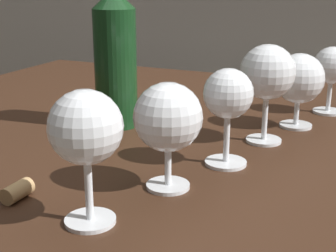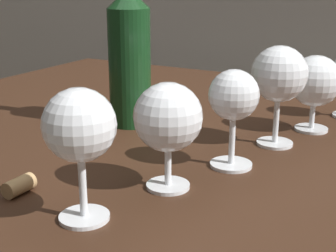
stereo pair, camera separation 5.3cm
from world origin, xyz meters
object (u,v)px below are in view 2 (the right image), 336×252
Objects in this scene: wine_glass_empty at (168,119)px; wine_glass_merlot at (234,98)px; cork at (19,186)px; wine_glass_amber at (315,83)px; wine_glass_chardonnay at (79,127)px; wine_bottle at (129,54)px; wine_glass_white at (279,76)px.

wine_glass_empty is 0.12m from wine_glass_merlot.
cork is at bearing -132.31° from wine_glass_merlot.
wine_glass_amber is (0.06, 0.23, -0.02)m from wine_glass_merlot.
wine_glass_chardonnay is at bearing -107.31° from wine_glass_amber.
wine_glass_amber is 0.33m from wine_bottle.
wine_glass_white is 3.88× the size of cork.
wine_bottle is at bearing -157.39° from wine_glass_amber.
wine_bottle reaches higher than cork.
wine_glass_white is at bearing 73.27° from wine_glass_empty.
wine_glass_chardonnay is at bearing -107.34° from wine_glass_white.
wine_glass_amber is at bearing 72.69° from wine_glass_chardonnay.
wine_glass_chardonnay is 0.45× the size of wine_bottle.
cork is at bearing -144.98° from wine_glass_empty.
cork is (0.04, -0.32, -0.12)m from wine_bottle.
wine_glass_chardonnay is at bearing -64.88° from wine_bottle.
wine_glass_empty is 0.98× the size of wine_glass_merlot.
wine_glass_chardonnay is 3.68× the size of cork.
wine_glass_chardonnay is at bearing -108.47° from wine_glass_empty.
wine_glass_merlot is 3.42× the size of cork.
wine_bottle is 8.16× the size of cork.
wine_bottle is at bearing -175.99° from wine_glass_white.
wine_glass_white is (0.07, 0.23, 0.02)m from wine_glass_empty.
wine_glass_empty is at bearing -106.88° from wine_glass_amber.
wine_glass_white reaches higher than wine_glass_amber.
wine_glass_empty reaches higher than cork.
wine_glass_white reaches higher than cork.
wine_glass_empty is at bearing -47.09° from wine_bottle.
wine_glass_chardonnay is 1.09× the size of wine_glass_empty.
wine_bottle is (-0.24, 0.10, 0.03)m from wine_glass_merlot.
wine_glass_amber is at bearing 72.81° from wine_glass_white.
wine_glass_white is at bearing 72.66° from wine_glass_chardonnay.
wine_glass_white is at bearing 4.01° from wine_bottle.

